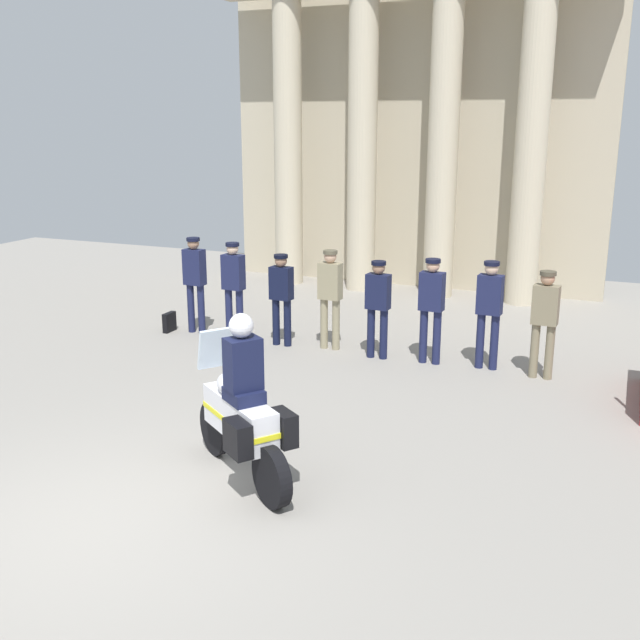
{
  "coord_description": "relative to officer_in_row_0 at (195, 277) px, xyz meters",
  "views": [
    {
      "loc": [
        4.51,
        -5.24,
        3.83
      ],
      "look_at": [
        0.74,
        3.71,
        1.21
      ],
      "focal_mm": 41.87,
      "sensor_mm": 36.0,
      "label": 1
    }
  ],
  "objects": [
    {
      "name": "officer_in_row_1",
      "position": [
        0.85,
        -0.08,
        -0.02
      ],
      "size": [
        0.39,
        0.24,
        1.75
      ],
      "rotation": [
        0.0,
        0.0,
        3.08
      ],
      "color": "#191E42",
      "rests_on": "ground_plane"
    },
    {
      "name": "officer_in_row_3",
      "position": [
        2.66,
        0.02,
        -0.03
      ],
      "size": [
        0.39,
        0.24,
        1.72
      ],
      "rotation": [
        0.0,
        0.0,
        3.08
      ],
      "color": "gray",
      "rests_on": "ground_plane"
    },
    {
      "name": "officer_in_row_4",
      "position": [
        3.57,
        -0.15,
        -0.09
      ],
      "size": [
        0.39,
        0.24,
        1.63
      ],
      "rotation": [
        0.0,
        0.0,
        3.08
      ],
      "color": "#141938",
      "rests_on": "ground_plane"
    },
    {
      "name": "officer_in_row_5",
      "position": [
        4.45,
        -0.08,
        -0.03
      ],
      "size": [
        0.39,
        0.24,
        1.72
      ],
      "rotation": [
        0.0,
        0.0,
        3.08
      ],
      "color": "#191E42",
      "rests_on": "ground_plane"
    },
    {
      "name": "ground_plane",
      "position": [
        2.78,
        -6.16,
        -1.05
      ],
      "size": [
        28.0,
        28.0,
        0.0
      ],
      "primitive_type": "plane",
      "color": "gray"
    },
    {
      "name": "briefcase_on_ground",
      "position": [
        -0.51,
        -0.14,
        -0.87
      ],
      "size": [
        0.1,
        0.32,
        0.36
      ],
      "primitive_type": "cube",
      "color": "black",
      "rests_on": "ground_plane"
    },
    {
      "name": "officer_in_row_0",
      "position": [
        0.0,
        0.0,
        0.0
      ],
      "size": [
        0.39,
        0.24,
        1.77
      ],
      "rotation": [
        0.0,
        0.0,
        3.08
      ],
      "color": "#191E42",
      "rests_on": "ground_plane"
    },
    {
      "name": "officer_in_row_7",
      "position": [
        6.2,
        -0.13,
        -0.07
      ],
      "size": [
        0.39,
        0.24,
        1.67
      ],
      "rotation": [
        0.0,
        0.0,
        3.08
      ],
      "color": "#7A7056",
      "rests_on": "ground_plane"
    },
    {
      "name": "officer_in_row_6",
      "position": [
        5.35,
        0.0,
        -0.03
      ],
      "size": [
        0.39,
        0.24,
        1.73
      ],
      "rotation": [
        0.0,
        0.0,
        3.08
      ],
      "color": "#191E42",
      "rests_on": "ground_plane"
    },
    {
      "name": "colonnade_backdrop",
      "position": [
        2.45,
        5.21,
        2.83
      ],
      "size": [
        8.79,
        1.51,
        7.38
      ],
      "color": "#B6AB91",
      "rests_on": "ground_plane"
    },
    {
      "name": "officer_in_row_2",
      "position": [
        1.81,
        -0.11,
        -0.1
      ],
      "size": [
        0.39,
        0.24,
        1.61
      ],
      "rotation": [
        0.0,
        0.0,
        3.08
      ],
      "color": "black",
      "rests_on": "ground_plane"
    },
    {
      "name": "motorcycle_with_rider",
      "position": [
        3.63,
        -4.86,
        -0.25
      ],
      "size": [
        1.76,
        1.33,
        1.9
      ],
      "rotation": [
        0.0,
        0.0,
        2.52
      ],
      "color": "black",
      "rests_on": "ground_plane"
    }
  ]
}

